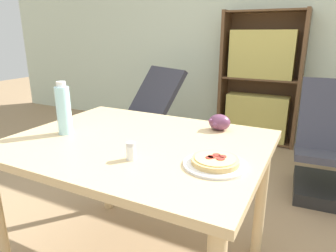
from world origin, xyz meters
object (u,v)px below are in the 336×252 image
drink_bottle (64,110)px  salt_shaker (131,151)px  pizza_on_plate (215,162)px  bookshelf (259,84)px  lounge_chair_near (143,125)px  lounge_chair_far (335,160)px  grape_bunch (219,122)px

drink_bottle → salt_shaker: size_ratio=3.61×
pizza_on_plate → salt_shaker: size_ratio=3.36×
salt_shaker → bookshelf: size_ratio=0.05×
bookshelf → lounge_chair_near: bearing=-138.8°
lounge_chair_near → lounge_chair_far: 1.84m
lounge_chair_far → bookshelf: (-0.81, 1.01, 0.39)m
lounge_chair_near → pizza_on_plate: bearing=-24.6°
grape_bunch → lounge_chair_far: 1.34m
pizza_on_plate → grape_bunch: 0.46m
lounge_chair_near → bookshelf: bookshelf is taller
drink_bottle → pizza_on_plate: bearing=-2.0°
pizza_on_plate → bookshelf: bookshelf is taller
lounge_chair_near → bookshelf: size_ratio=0.64×
pizza_on_plate → drink_bottle: 0.81m
pizza_on_plate → salt_shaker: 0.34m
pizza_on_plate → grape_bunch: (-0.13, 0.44, 0.03)m
lounge_chair_far → bookshelf: size_ratio=0.59×
drink_bottle → lounge_chair_near: bearing=108.5°
pizza_on_plate → drink_bottle: bearing=178.0°
pizza_on_plate → lounge_chair_far: bearing=71.3°
lounge_chair_far → bookshelf: 1.35m
salt_shaker → lounge_chair_far: bearing=62.5°
drink_bottle → lounge_chair_near: size_ratio=0.28×
lounge_chair_far → grape_bunch: bearing=-125.1°
grape_bunch → lounge_chair_far: size_ratio=0.13×
grape_bunch → lounge_chair_near: bearing=135.8°
lounge_chair_near → bookshelf: 1.42m
grape_bunch → bookshelf: bearing=94.8°
salt_shaker → lounge_chair_near: 2.04m
pizza_on_plate → drink_bottle: (-0.80, 0.03, 0.11)m
grape_bunch → salt_shaker: bearing=-110.1°
grape_bunch → drink_bottle: 0.79m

